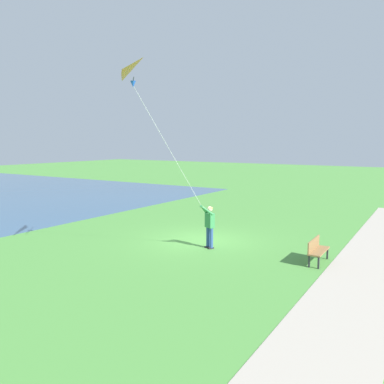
{
  "coord_description": "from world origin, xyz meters",
  "views": [
    {
      "loc": [
        -9.13,
        14.97,
        4.35
      ],
      "look_at": [
        -0.49,
        1.43,
        2.35
      ],
      "focal_mm": 38.12,
      "sensor_mm": 36.0,
      "label": 1
    }
  ],
  "objects": [
    {
      "name": "ground_plane",
      "position": [
        0.0,
        0.0,
        0.0
      ],
      "size": [
        120.0,
        120.0,
        0.0
      ],
      "primitive_type": "plane",
      "color": "#4C8E3D"
    },
    {
      "name": "walkway_path",
      "position": [
        -6.97,
        2.0,
        0.01
      ],
      "size": [
        3.43,
        32.06,
        0.02
      ],
      "primitive_type": "cube",
      "rotation": [
        0.0,
        0.0,
        0.03
      ],
      "color": "#ADA393",
      "rests_on": "ground"
    },
    {
      "name": "person_kite_flyer",
      "position": [
        -0.98,
        0.88,
        1.05
      ],
      "size": [
        0.5,
        0.63,
        1.83
      ],
      "color": "#232328",
      "rests_on": "ground"
    },
    {
      "name": "flying_kite",
      "position": [
        0.12,
        3.62,
        6.68
      ],
      "size": [
        1.84,
        3.35,
        5.35
      ],
      "color": "orange"
    },
    {
      "name": "park_bench_near_walkway",
      "position": [
        -5.25,
        0.55,
        0.51
      ],
      "size": [
        0.49,
        1.51,
        0.88
      ],
      "color": "olive",
      "rests_on": "ground"
    }
  ]
}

